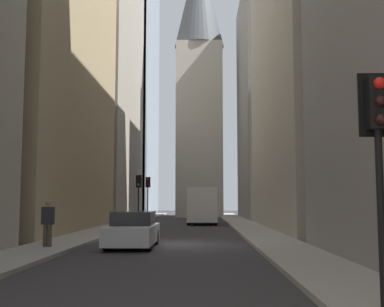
{
  "coord_description": "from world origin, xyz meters",
  "views": [
    {
      "loc": [
        -20.75,
        -1.34,
        1.86
      ],
      "look_at": [
        9.19,
        -0.76,
        4.81
      ],
      "focal_mm": 44.72,
      "sensor_mm": 36.0,
      "label": 1
    }
  ],
  "objects_px": {
    "traffic_light_far_junction": "(148,187)",
    "delivery_truck": "(202,205)",
    "traffic_light_midblock": "(139,187)",
    "sedan_silver": "(133,230)",
    "pedestrian": "(48,221)",
    "traffic_light_foreground": "(378,132)"
  },
  "relations": [
    {
      "from": "pedestrian",
      "to": "sedan_silver",
      "type": "bearing_deg",
      "value": -66.93
    },
    {
      "from": "traffic_light_foreground",
      "to": "pedestrian",
      "type": "bearing_deg",
      "value": 40.74
    },
    {
      "from": "traffic_light_far_junction",
      "to": "pedestrian",
      "type": "relative_size",
      "value": 2.4
    },
    {
      "from": "delivery_truck",
      "to": "traffic_light_midblock",
      "type": "distance_m",
      "value": 7.25
    },
    {
      "from": "delivery_truck",
      "to": "traffic_light_far_junction",
      "type": "xyz_separation_m",
      "value": [
        11.69,
        5.66,
        1.75
      ]
    },
    {
      "from": "sedan_silver",
      "to": "traffic_light_foreground",
      "type": "distance_m",
      "value": 12.94
    },
    {
      "from": "sedan_silver",
      "to": "traffic_light_far_junction",
      "type": "xyz_separation_m",
      "value": [
        30.66,
        2.86,
        2.55
      ]
    },
    {
      "from": "traffic_light_far_junction",
      "to": "delivery_truck",
      "type": "bearing_deg",
      "value": -154.19
    },
    {
      "from": "traffic_light_foreground",
      "to": "traffic_light_midblock",
      "type": "xyz_separation_m",
      "value": [
        34.63,
        8.52,
        0.06
      ]
    },
    {
      "from": "traffic_light_foreground",
      "to": "pedestrian",
      "type": "xyz_separation_m",
      "value": [
        10.11,
        8.7,
        -1.91
      ]
    },
    {
      "from": "pedestrian",
      "to": "traffic_light_foreground",
      "type": "bearing_deg",
      "value": -139.26
    },
    {
      "from": "sedan_silver",
      "to": "traffic_light_foreground",
      "type": "height_order",
      "value": "traffic_light_foreground"
    },
    {
      "from": "traffic_light_foreground",
      "to": "pedestrian",
      "type": "relative_size",
      "value": 2.24
    },
    {
      "from": "traffic_light_foreground",
      "to": "traffic_light_far_junction",
      "type": "bearing_deg",
      "value": 11.46
    },
    {
      "from": "sedan_silver",
      "to": "traffic_light_midblock",
      "type": "bearing_deg",
      "value": 6.99
    },
    {
      "from": "sedan_silver",
      "to": "pedestrian",
      "type": "relative_size",
      "value": 2.47
    },
    {
      "from": "delivery_truck",
      "to": "traffic_light_foreground",
      "type": "xyz_separation_m",
      "value": [
        -30.37,
        -2.87,
        1.54
      ]
    },
    {
      "from": "traffic_light_midblock",
      "to": "traffic_light_far_junction",
      "type": "relative_size",
      "value": 0.95
    },
    {
      "from": "delivery_truck",
      "to": "traffic_light_midblock",
      "type": "height_order",
      "value": "traffic_light_midblock"
    },
    {
      "from": "delivery_truck",
      "to": "traffic_light_far_junction",
      "type": "distance_m",
      "value": 13.11
    },
    {
      "from": "sedan_silver",
      "to": "pedestrian",
      "type": "height_order",
      "value": "pedestrian"
    },
    {
      "from": "sedan_silver",
      "to": "delivery_truck",
      "type": "bearing_deg",
      "value": -8.4
    }
  ]
}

